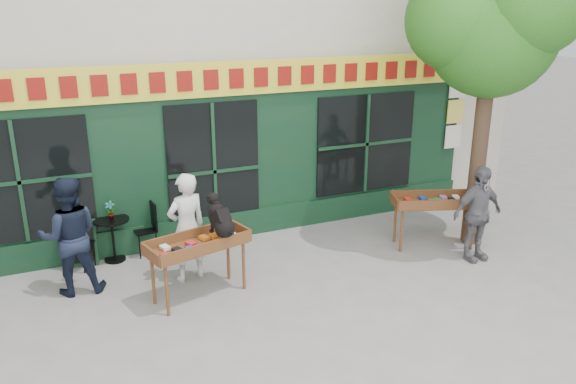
# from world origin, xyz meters

# --- Properties ---
(ground) EXTENTS (80.00, 80.00, 0.00)m
(ground) POSITION_xyz_m (0.00, 0.00, 0.00)
(ground) COLOR slate
(ground) RESTS_ON ground
(street_tree) EXTENTS (3.05, 2.90, 5.60)m
(street_tree) POSITION_xyz_m (4.34, 0.36, 4.11)
(street_tree) COLOR #382619
(street_tree) RESTS_ON ground
(book_cart_center) EXTENTS (1.61, 0.97, 0.99)m
(book_cart_center) POSITION_xyz_m (-0.87, 0.33, 0.82)
(book_cart_center) COLOR brown
(book_cart_center) RESTS_ON ground
(dog) EXTENTS (0.48, 0.67, 0.60)m
(dog) POSITION_xyz_m (-0.52, 0.28, 1.29)
(dog) COLOR black
(dog) RESTS_ON book_cart_center
(woman) EXTENTS (0.73, 0.57, 1.77)m
(woman) POSITION_xyz_m (-0.87, 0.98, 0.89)
(woman) COLOR silver
(woman) RESTS_ON ground
(book_cart_right) EXTENTS (1.62, 1.09, 0.99)m
(book_cart_right) POSITION_xyz_m (3.54, 0.44, 0.82)
(book_cart_right) COLOR brown
(book_cart_right) RESTS_ON ground
(man_right) EXTENTS (0.99, 0.41, 1.68)m
(man_right) POSITION_xyz_m (3.84, -0.31, 0.84)
(man_right) COLOR #5B5B60
(man_right) RESTS_ON ground
(bistro_table) EXTENTS (0.60, 0.60, 0.76)m
(bistro_table) POSITION_xyz_m (-1.89, 2.16, 0.54)
(bistro_table) COLOR black
(bistro_table) RESTS_ON ground
(bistro_chair_left) EXTENTS (0.51, 0.51, 0.95)m
(bistro_chair_left) POSITION_xyz_m (-2.51, 2.12, 0.56)
(bistro_chair_left) COLOR black
(bistro_chair_left) RESTS_ON ground
(bistro_chair_right) EXTENTS (0.40, 0.39, 0.95)m
(bistro_chair_right) POSITION_xyz_m (-1.25, 2.21, 0.56)
(bistro_chair_right) COLOR black
(bistro_chair_right) RESTS_ON ground
(potted_plant) EXTENTS (0.20, 0.18, 0.33)m
(potted_plant) POSITION_xyz_m (-1.89, 2.16, 0.93)
(potted_plant) COLOR gray
(potted_plant) RESTS_ON bistro_table
(man_left) EXTENTS (0.95, 0.77, 1.85)m
(man_left) POSITION_xyz_m (-2.59, 1.26, 0.92)
(man_left) COLOR black
(man_left) RESTS_ON ground
(chalkboard) EXTENTS (0.58, 0.28, 0.79)m
(chalkboard) POSITION_xyz_m (-2.43, 2.19, 0.40)
(chalkboard) COLOR black
(chalkboard) RESTS_ON ground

